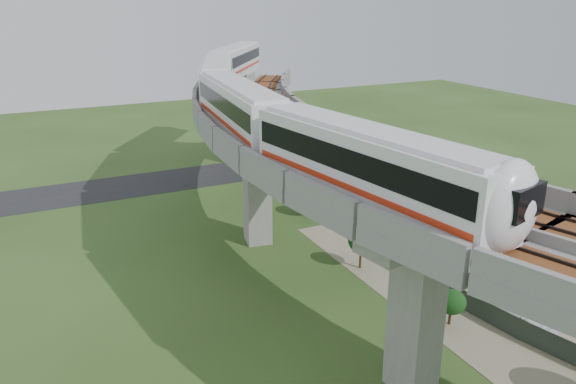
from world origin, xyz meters
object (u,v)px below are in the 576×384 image
at_px(metro_train, 253,91).
at_px(car_white, 526,323).
at_px(car_dark, 409,229).
at_px(car_red, 550,257).

bearing_deg(metro_train, car_white, -69.04).
bearing_deg(car_white, car_dark, 62.32).
xyz_separation_m(car_white, car_red, (9.05, 5.91, 0.02)).
xyz_separation_m(metro_train, car_red, (17.64, -16.52, -11.58)).
relative_size(car_white, car_red, 0.94).
bearing_deg(car_dark, car_white, 174.29).
xyz_separation_m(metro_train, car_white, (8.59, -22.42, -11.60)).
bearing_deg(car_white, car_red, 15.83).
bearing_deg(car_white, metro_train, 93.65).
height_order(metro_train, car_red, metro_train).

